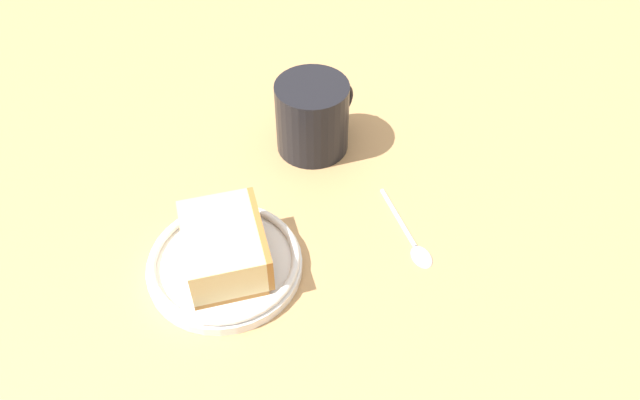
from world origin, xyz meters
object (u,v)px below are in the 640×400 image
small_plate (225,263)px  cake_slice (225,247)px  teaspoon (414,242)px  tea_mug (313,116)px

small_plate → cake_slice: 2.54cm
small_plate → cake_slice: (0.19, -0.18, 2.52)cm
small_plate → cake_slice: cake_slice is taller
cake_slice → teaspoon: bearing=-49.6°
cake_slice → tea_mug: bearing=6.8°
small_plate → teaspoon: size_ratio=1.58×
small_plate → teaspoon: bearing=-49.5°
teaspoon → tea_mug: bearing=65.5°
small_plate → teaspoon: 19.43cm
cake_slice → teaspoon: (12.41, -14.59, -3.11)cm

